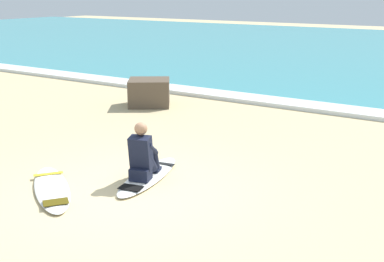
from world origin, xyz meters
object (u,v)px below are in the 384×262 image
(surfboard_main, at_px, (148,176))
(shoreline_rock, at_px, (149,93))
(surfboard_spare_near, at_px, (52,188))
(surfer_seated, at_px, (143,156))

(surfboard_main, height_order, shoreline_rock, shoreline_rock)
(shoreline_rock, bearing_deg, surfboard_spare_near, -67.21)
(surfer_seated, height_order, shoreline_rock, surfer_seated)
(surfboard_spare_near, bearing_deg, surfboard_main, 52.81)
(shoreline_rock, bearing_deg, surfboard_main, -52.79)
(surfboard_main, relative_size, surfer_seated, 2.19)
(surfboard_main, distance_m, surfboard_spare_near, 1.58)
(surfboard_spare_near, bearing_deg, surfer_seated, 48.04)
(surfboard_main, distance_m, shoreline_rock, 5.49)
(surfboard_main, xyz_separation_m, surfboard_spare_near, (-0.95, -1.26, -0.00))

